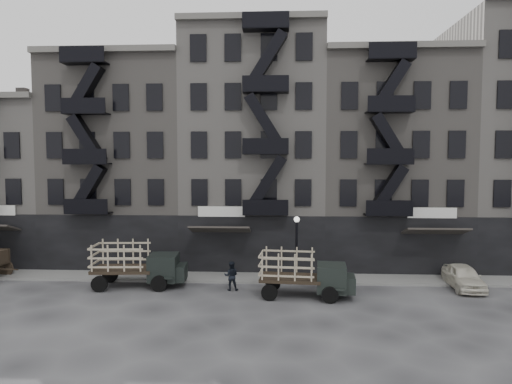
{
  "coord_description": "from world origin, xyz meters",
  "views": [
    {
      "loc": [
        1.96,
        -25.63,
        7.78
      ],
      "look_at": [
        0.39,
        4.0,
        5.7
      ],
      "focal_mm": 32.0,
      "sensor_mm": 36.0,
      "label": 1
    }
  ],
  "objects_px": {
    "stake_truck_east": "(304,270)",
    "car_east": "(463,277)",
    "pedestrian_mid": "(231,276)",
    "stake_truck_west": "(137,261)"
  },
  "relations": [
    {
      "from": "stake_truck_east",
      "to": "car_east",
      "type": "bearing_deg",
      "value": 17.88
    },
    {
      "from": "car_east",
      "to": "pedestrian_mid",
      "type": "relative_size",
      "value": 2.41
    },
    {
      "from": "stake_truck_west",
      "to": "car_east",
      "type": "relative_size",
      "value": 1.36
    },
    {
      "from": "stake_truck_west",
      "to": "stake_truck_east",
      "type": "bearing_deg",
      "value": -12.42
    },
    {
      "from": "car_east",
      "to": "pedestrian_mid",
      "type": "bearing_deg",
      "value": -172.2
    },
    {
      "from": "stake_truck_west",
      "to": "pedestrian_mid",
      "type": "distance_m",
      "value": 5.93
    },
    {
      "from": "car_east",
      "to": "pedestrian_mid",
      "type": "distance_m",
      "value": 14.09
    },
    {
      "from": "stake_truck_east",
      "to": "car_east",
      "type": "relative_size",
      "value": 1.29
    },
    {
      "from": "stake_truck_west",
      "to": "car_east",
      "type": "bearing_deg",
      "value": -1.9
    },
    {
      "from": "stake_truck_west",
      "to": "pedestrian_mid",
      "type": "xyz_separation_m",
      "value": [
        5.87,
        -0.41,
        -0.72
      ]
    }
  ]
}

